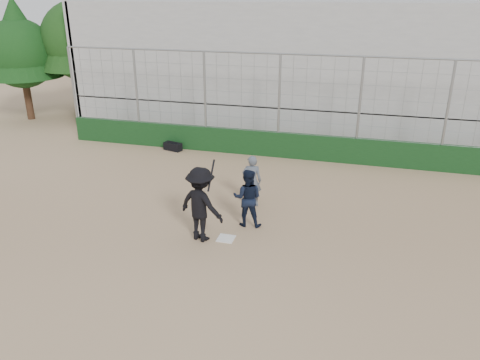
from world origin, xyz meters
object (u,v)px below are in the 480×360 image
(catcher_crouched, at_px, (247,207))
(umpire, at_px, (252,183))
(equipment_bag, at_px, (173,146))
(batter_at_plate, at_px, (201,204))

(catcher_crouched, bearing_deg, umpire, 99.03)
(catcher_crouched, bearing_deg, equipment_bag, 129.35)
(batter_at_plate, xyz_separation_m, catcher_crouched, (0.97, 1.06, -0.44))
(batter_at_plate, distance_m, umpire, 2.54)
(catcher_crouched, xyz_separation_m, umpire, (-0.21, 1.35, 0.16))
(catcher_crouched, bearing_deg, batter_at_plate, -132.40)
(catcher_crouched, distance_m, equipment_bag, 7.42)
(batter_at_plate, bearing_deg, equipment_bag, 118.77)
(batter_at_plate, bearing_deg, catcher_crouched, 47.60)
(batter_at_plate, relative_size, umpire, 1.47)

